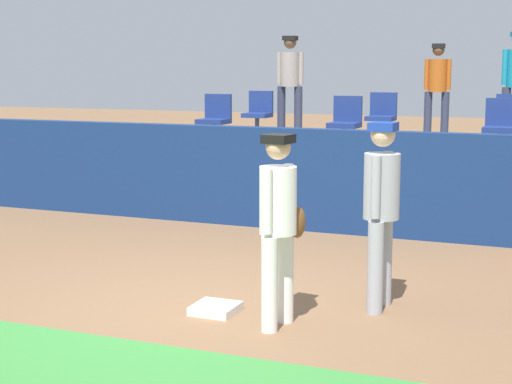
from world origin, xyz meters
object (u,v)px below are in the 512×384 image
first_base (215,309)px  seat_back_left (259,111)px  seat_back_center (382,114)px  seat_front_left (215,117)px  seat_front_right (501,124)px  player_runner_visitor (381,202)px  spectator_casual (437,84)px  seat_back_right (510,117)px  spectator_capped (290,78)px  seat_front_center (346,120)px  player_fielder_home (279,217)px

first_base → seat_back_left: size_ratio=0.48×
seat_back_left → seat_back_center: (2.31, 0.00, 0.00)m
seat_back_left → seat_front_left: bearing=-91.2°
seat_front_right → seat_front_left: 4.52m
first_base → seat_front_right: 5.95m
first_base → player_runner_visitor: 1.84m
seat_back_left → spectator_casual: bearing=17.8°
seat_back_center → spectator_casual: bearing=52.0°
seat_back_center → spectator_casual: spectator_casual is taller
first_base → seat_back_right: bearing=75.0°
player_runner_visitor → seat_back_left: seat_back_left is taller
seat_back_center → spectator_casual: 1.35m
seat_front_right → spectator_casual: bearing=116.7°
seat_front_right → spectator_capped: (-4.11, 2.46, 0.60)m
seat_back_center → seat_back_right: bearing=0.0°
first_base → seat_back_left: 7.78m
spectator_casual → seat_back_left: bearing=11.2°
first_base → seat_front_left: seat_front_left is taller
seat_front_right → seat_back_right: same height
first_base → player_runner_visitor: bearing=27.2°
seat_front_center → seat_back_center: bearing=85.8°
seat_front_center → spectator_casual: (0.90, 2.79, 0.51)m
seat_back_center → player_runner_visitor: bearing=-76.4°
seat_front_right → seat_back_right: bearing=91.2°
player_fielder_home → seat_back_right: seat_back_right is taller
seat_front_left → seat_back_center: same height
seat_front_left → spectator_casual: (3.12, 2.79, 0.51)m
seat_front_right → seat_back_left: bearing=158.1°
player_runner_visitor → spectator_capped: bearing=-152.1°
first_base → spectator_capped: (-2.13, 7.89, 2.02)m
seat_back_center → spectator_capped: bearing=161.1°
seat_back_right → spectator_capped: (-4.07, 0.66, 0.60)m
seat_back_left → seat_back_right: (4.45, 0.00, 0.00)m
player_runner_visitor → spectator_capped: 8.06m
spectator_casual → seat_front_right: bearing=110.1°
seat_front_right → seat_back_center: size_ratio=1.00×
player_runner_visitor → spectator_capped: spectator_capped is taller
first_base → seat_back_right: seat_back_right is taller
first_base → seat_front_left: 6.16m
seat_front_right → spectator_capped: size_ratio=0.45×
player_fielder_home → seat_front_center: size_ratio=2.03×
seat_front_left → seat_back_right: (4.48, 1.80, 0.00)m
player_runner_visitor → seat_back_right: seat_back_right is taller
first_base → player_fielder_home: player_fielder_home is taller
first_base → seat_front_right: seat_front_right is taller
player_fielder_home → seat_front_center: seat_front_center is taller
player_runner_visitor → seat_back_left: (-3.89, 6.52, 0.43)m
player_fielder_home → seat_front_left: bearing=-142.9°
seat_back_left → spectator_capped: spectator_capped is taller
seat_front_center → seat_front_right: (2.30, 0.00, 0.00)m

